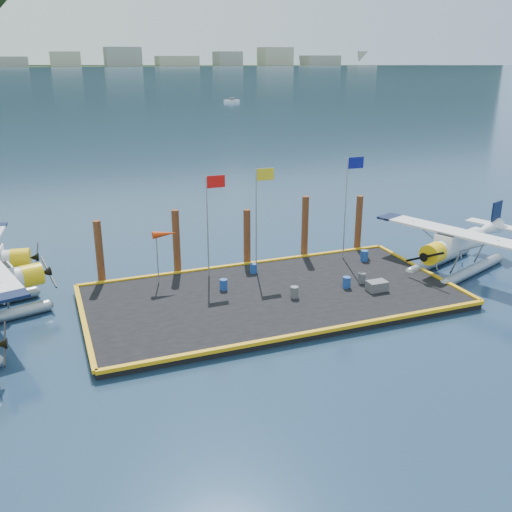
{
  "coord_description": "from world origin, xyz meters",
  "views": [
    {
      "loc": [
        -11.18,
        -26.59,
        12.66
      ],
      "look_at": [
        -0.2,
        2.0,
        1.97
      ],
      "focal_mm": 40.0,
      "sensor_mm": 36.0,
      "label": 1
    }
  ],
  "objects_px": {
    "seaplane_d": "(455,247)",
    "piling_1": "(177,244)",
    "windsock": "(164,235)",
    "drum_3": "(294,292)",
    "flagpole_blue": "(349,193)",
    "drum_5": "(253,268)",
    "drum_2": "(362,278)",
    "piling_2": "(247,239)",
    "flagpole_red": "(211,211)",
    "piling_0": "(100,254)",
    "drum_4": "(364,256)",
    "flagpole_yellow": "(259,204)",
    "piling_4": "(358,225)",
    "piling_3": "(305,229)",
    "crate": "(377,286)",
    "drum_0": "(224,285)",
    "drum_1": "(347,282)"
  },
  "relations": [
    {
      "from": "windsock",
      "to": "piling_1",
      "type": "bearing_deg",
      "value": 57.34
    },
    {
      "from": "piling_0",
      "to": "windsock",
      "type": "bearing_deg",
      "value": -24.73
    },
    {
      "from": "piling_0",
      "to": "piling_3",
      "type": "height_order",
      "value": "piling_3"
    },
    {
      "from": "drum_0",
      "to": "windsock",
      "type": "distance_m",
      "value": 4.33
    },
    {
      "from": "crate",
      "to": "piling_1",
      "type": "bearing_deg",
      "value": 143.78
    },
    {
      "from": "windsock",
      "to": "piling_2",
      "type": "height_order",
      "value": "piling_2"
    },
    {
      "from": "drum_3",
      "to": "crate",
      "type": "distance_m",
      "value": 4.75
    },
    {
      "from": "seaplane_d",
      "to": "piling_1",
      "type": "xyz_separation_m",
      "value": [
        -16.28,
        5.21,
        0.52
      ]
    },
    {
      "from": "drum_5",
      "to": "piling_3",
      "type": "distance_m",
      "value": 5.0
    },
    {
      "from": "seaplane_d",
      "to": "windsock",
      "type": "relative_size",
      "value": 3.22
    },
    {
      "from": "crate",
      "to": "drum_3",
      "type": "bearing_deg",
      "value": 170.96
    },
    {
      "from": "piling_2",
      "to": "drum_1",
      "type": "bearing_deg",
      "value": -58.23
    },
    {
      "from": "drum_0",
      "to": "flagpole_blue",
      "type": "height_order",
      "value": "flagpole_blue"
    },
    {
      "from": "drum_3",
      "to": "crate",
      "type": "relative_size",
      "value": 0.57
    },
    {
      "from": "drum_4",
      "to": "flagpole_yellow",
      "type": "distance_m",
      "value": 7.86
    },
    {
      "from": "crate",
      "to": "piling_0",
      "type": "distance_m",
      "value": 15.81
    },
    {
      "from": "drum_0",
      "to": "flagpole_yellow",
      "type": "relative_size",
      "value": 0.1
    },
    {
      "from": "flagpole_red",
      "to": "piling_0",
      "type": "height_order",
      "value": "flagpole_red"
    },
    {
      "from": "seaplane_d",
      "to": "windsock",
      "type": "xyz_separation_m",
      "value": [
        -17.31,
        3.61,
        1.64
      ]
    },
    {
      "from": "piling_4",
      "to": "flagpole_red",
      "type": "bearing_deg",
      "value": -171.57
    },
    {
      "from": "seaplane_d",
      "to": "flagpole_blue",
      "type": "xyz_separation_m",
      "value": [
        -5.58,
        3.61,
        3.1
      ]
    },
    {
      "from": "drum_3",
      "to": "piling_4",
      "type": "relative_size",
      "value": 0.16
    },
    {
      "from": "drum_2",
      "to": "windsock",
      "type": "distance_m",
      "value": 11.5
    },
    {
      "from": "crate",
      "to": "flagpole_blue",
      "type": "relative_size",
      "value": 0.17
    },
    {
      "from": "drum_1",
      "to": "piling_3",
      "type": "relative_size",
      "value": 0.15
    },
    {
      "from": "seaplane_d",
      "to": "piling_0",
      "type": "distance_m",
      "value": 21.43
    },
    {
      "from": "piling_0",
      "to": "piling_3",
      "type": "distance_m",
      "value": 13.0
    },
    {
      "from": "drum_3",
      "to": "piling_1",
      "type": "bearing_deg",
      "value": 127.99
    },
    {
      "from": "piling_4",
      "to": "flagpole_blue",
      "type": "bearing_deg",
      "value": -138.42
    },
    {
      "from": "piling_0",
      "to": "drum_2",
      "type": "bearing_deg",
      "value": -22.57
    },
    {
      "from": "piling_3",
      "to": "drum_0",
      "type": "bearing_deg",
      "value": -150.52
    },
    {
      "from": "flagpole_yellow",
      "to": "drum_5",
      "type": "bearing_deg",
      "value": -142.15
    },
    {
      "from": "drum_0",
      "to": "crate",
      "type": "relative_size",
      "value": 0.55
    },
    {
      "from": "piling_3",
      "to": "piling_4",
      "type": "xyz_separation_m",
      "value": [
        4.0,
        0.0,
        -0.15
      ]
    },
    {
      "from": "piling_3",
      "to": "drum_2",
      "type": "bearing_deg",
      "value": -81.26
    },
    {
      "from": "piling_2",
      "to": "drum_3",
      "type": "bearing_deg",
      "value": -86.28
    },
    {
      "from": "windsock",
      "to": "piling_1",
      "type": "relative_size",
      "value": 0.74
    },
    {
      "from": "piling_0",
      "to": "piling_4",
      "type": "distance_m",
      "value": 17.0
    },
    {
      "from": "drum_2",
      "to": "piling_1",
      "type": "distance_m",
      "value": 11.11
    },
    {
      "from": "flagpole_yellow",
      "to": "drum_2",
      "type": "bearing_deg",
      "value": -41.68
    },
    {
      "from": "seaplane_d",
      "to": "windsock",
      "type": "bearing_deg",
      "value": 56.6
    },
    {
      "from": "drum_5",
      "to": "piling_1",
      "type": "relative_size",
      "value": 0.14
    },
    {
      "from": "drum_3",
      "to": "flagpole_blue",
      "type": "bearing_deg",
      "value": 38.99
    },
    {
      "from": "piling_0",
      "to": "flagpole_blue",
      "type": "bearing_deg",
      "value": -6.01
    },
    {
      "from": "crate",
      "to": "flagpole_red",
      "type": "relative_size",
      "value": 0.18
    },
    {
      "from": "drum_0",
      "to": "crate",
      "type": "distance_m",
      "value": 8.54
    },
    {
      "from": "seaplane_d",
      "to": "piling_2",
      "type": "xyz_separation_m",
      "value": [
        -11.78,
        5.21,
        0.32
      ]
    },
    {
      "from": "drum_3",
      "to": "crate",
      "type": "xyz_separation_m",
      "value": [
        4.69,
        -0.75,
        -0.04
      ]
    },
    {
      "from": "drum_1",
      "to": "piling_1",
      "type": "distance_m",
      "value": 10.32
    },
    {
      "from": "drum_5",
      "to": "windsock",
      "type": "relative_size",
      "value": 0.19
    }
  ]
}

